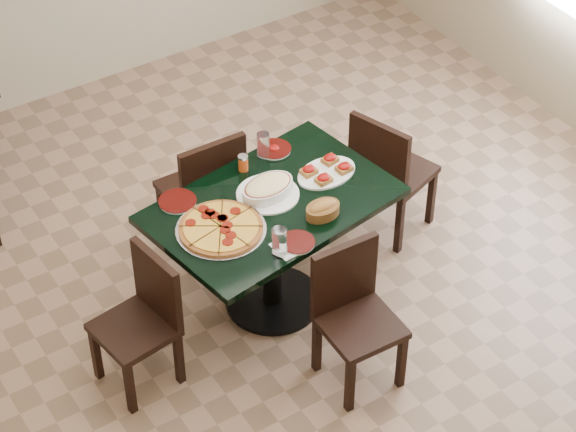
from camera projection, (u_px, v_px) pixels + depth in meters
floor at (304, 308)px, 6.41m from camera, size 5.50×5.50×0.00m
main_table at (272, 228)px, 6.08m from camera, size 1.40×1.02×0.75m
chair_far at (206, 189)px, 6.45m from camera, size 0.42×0.42×0.88m
chair_near at (353, 309)px, 5.78m from camera, size 0.39×0.39×0.82m
chair_right at (387, 169)px, 6.60m from camera, size 0.51×0.51×0.87m
chair_left at (144, 315)px, 5.76m from camera, size 0.42×0.42×0.80m
pepperoni_pizza at (221, 228)px, 5.78m from camera, size 0.47×0.47×0.04m
lasagna_casserole at (268, 189)px, 5.97m from camera, size 0.34×0.34×0.09m
bread_basket at (323, 209)px, 5.86m from camera, size 0.20×0.14×0.09m
bruschetta_platter at (326, 171)px, 6.13m from camera, size 0.38×0.28×0.05m
side_plate_near at (297, 242)px, 5.71m from camera, size 0.18×0.18×0.02m
side_plate_far_r at (274, 149)px, 6.29m from camera, size 0.19×0.19×0.03m
side_plate_far_l at (178, 201)px, 5.95m from camera, size 0.20×0.20×0.02m
napkin_setting at (290, 247)px, 5.69m from camera, size 0.16×0.16×0.01m
water_glass_a at (263, 145)px, 6.21m from camera, size 0.07×0.07×0.15m
water_glass_b at (280, 242)px, 5.60m from camera, size 0.08×0.08×0.16m
pepper_shaker at (243, 163)px, 6.14m from camera, size 0.06×0.06×0.10m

